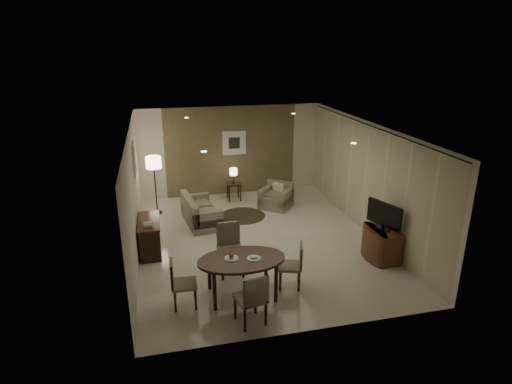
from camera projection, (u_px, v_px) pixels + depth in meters
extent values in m
cube|color=beige|center=(258.00, 240.00, 10.21)|extent=(5.50, 7.00, 0.00)
cube|color=white|center=(258.00, 128.00, 9.32)|extent=(5.50, 7.00, 0.00)
cube|color=#77644A|center=(231.00, 151.00, 12.98)|extent=(5.50, 0.00, 2.70)
cube|color=beige|center=(134.00, 196.00, 9.16)|extent=(0.00, 7.00, 2.70)
cube|color=beige|center=(368.00, 178.00, 10.37)|extent=(0.00, 7.00, 2.70)
cube|color=#77644A|center=(231.00, 151.00, 12.96)|extent=(3.96, 0.03, 2.70)
cylinder|color=black|center=(370.00, 125.00, 9.93)|extent=(0.03, 6.80, 0.03)
cube|color=silver|center=(234.00, 143.00, 12.88)|extent=(0.72, 0.03, 0.72)
cube|color=black|center=(234.00, 143.00, 12.87)|extent=(0.34, 0.01, 0.34)
cube|color=silver|center=(135.00, 159.00, 10.11)|extent=(0.03, 0.60, 0.80)
cube|color=gray|center=(135.00, 159.00, 10.11)|extent=(0.01, 0.46, 0.64)
cylinder|color=white|center=(204.00, 152.00, 7.37)|extent=(0.10, 0.10, 0.01)
cylinder|color=white|center=(354.00, 143.00, 7.98)|extent=(0.10, 0.10, 0.01)
cylinder|color=white|center=(187.00, 118.00, 10.67)|extent=(0.10, 0.10, 0.01)
cylinder|color=white|center=(293.00, 114.00, 11.28)|extent=(0.10, 0.10, 0.01)
cylinder|color=white|center=(231.00, 258.00, 7.75)|extent=(0.26, 0.26, 0.02)
cylinder|color=white|center=(254.00, 258.00, 7.75)|extent=(0.26, 0.26, 0.02)
sphere|color=#AB2F13|center=(231.00, 256.00, 7.73)|extent=(0.09, 0.09, 0.09)
cube|color=white|center=(254.00, 257.00, 7.74)|extent=(0.12, 0.08, 0.03)
cylinder|color=#3C3722|center=(243.00, 216.00, 11.64)|extent=(1.23, 1.23, 0.01)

